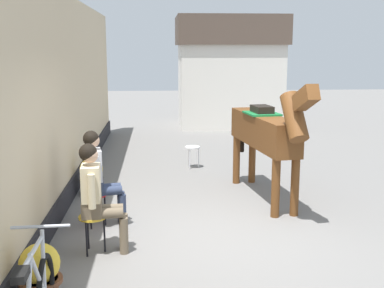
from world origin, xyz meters
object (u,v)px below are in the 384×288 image
(flower_planter_nearest, at_px, (40,274))
(spare_stool_white, at_px, (192,149))
(seated_visitor_far, at_px, (98,173))
(flower_planter_farthest, at_px, (91,175))
(seated_visitor_near, at_px, (97,193))
(saddled_horse_center, at_px, (266,132))

(flower_planter_nearest, xyz_separation_m, spare_stool_white, (1.90, 5.58, 0.07))
(seated_visitor_far, height_order, flower_planter_farthest, seated_visitor_far)
(flower_planter_farthest, bearing_deg, flower_planter_nearest, -90.10)
(seated_visitor_near, distance_m, flower_planter_nearest, 1.40)
(saddled_horse_center, xyz_separation_m, flower_planter_nearest, (-2.96, -3.25, -0.82))
(flower_planter_nearest, bearing_deg, seated_visitor_near, 71.65)
(saddled_horse_center, bearing_deg, seated_visitor_near, -141.84)
(seated_visitor_far, height_order, spare_stool_white, seated_visitor_far)
(flower_planter_nearest, bearing_deg, saddled_horse_center, 47.76)
(seated_visitor_far, bearing_deg, flower_planter_nearest, -98.46)
(seated_visitor_far, relative_size, flower_planter_nearest, 2.17)
(seated_visitor_far, relative_size, saddled_horse_center, 0.47)
(seated_visitor_near, bearing_deg, spare_stool_white, 71.03)
(flower_planter_nearest, height_order, spare_stool_white, flower_planter_nearest)
(spare_stool_white, bearing_deg, seated_visitor_far, -115.04)
(seated_visitor_near, bearing_deg, flower_planter_farthest, 99.17)
(seated_visitor_near, relative_size, flower_planter_nearest, 2.17)
(seated_visitor_near, height_order, spare_stool_white, seated_visitor_near)
(seated_visitor_near, height_order, flower_planter_farthest, seated_visitor_near)
(flower_planter_farthest, bearing_deg, seated_visitor_far, -78.62)
(seated_visitor_near, xyz_separation_m, seated_visitor_far, (-0.09, 0.95, 0.00))
(flower_planter_farthest, relative_size, spare_stool_white, 1.39)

